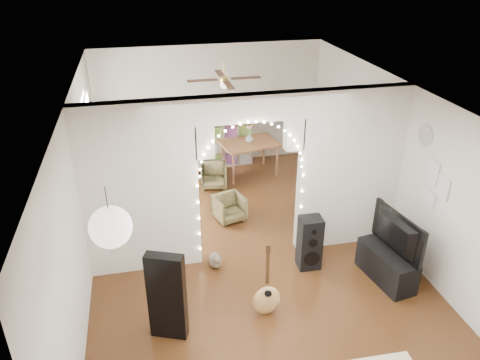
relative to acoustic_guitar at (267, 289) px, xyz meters
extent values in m
plane|color=black|center=(0.10, 1.46, -0.42)|extent=(7.50, 7.50, 0.00)
cube|color=white|center=(0.10, 1.46, 2.28)|extent=(5.00, 7.50, 0.02)
cube|color=silver|center=(0.10, 5.21, 0.93)|extent=(5.00, 0.02, 2.70)
cube|color=silver|center=(-2.40, 1.46, 0.93)|extent=(0.02, 7.50, 2.70)
cube|color=silver|center=(2.60, 1.46, 0.93)|extent=(0.02, 7.50, 2.70)
cube|color=silver|center=(-1.55, 1.46, 0.93)|extent=(1.70, 0.20, 2.70)
cube|color=silver|center=(1.75, 1.46, 0.93)|extent=(1.70, 0.20, 2.70)
cube|color=silver|center=(0.10, 1.46, 2.08)|extent=(1.60, 0.20, 0.40)
cube|color=white|center=(-2.37, 3.26, 1.08)|extent=(0.04, 1.20, 1.40)
cylinder|color=white|center=(2.58, 0.86, 1.68)|extent=(0.03, 0.31, 0.31)
sphere|color=white|center=(-1.80, -0.94, 1.83)|extent=(0.40, 0.40, 0.40)
cube|color=black|center=(-1.33, -0.09, 0.20)|extent=(0.50, 0.33, 1.25)
ellipsoid|color=tan|center=(0.00, 0.00, -0.02)|extent=(0.41, 0.24, 0.47)
cube|color=black|center=(0.00, 0.00, 0.37)|extent=(0.05, 0.04, 0.53)
cube|color=black|center=(0.00, 0.00, 0.67)|extent=(0.06, 0.04, 0.12)
ellipsoid|color=brown|center=(-0.51, 1.21, -0.31)|extent=(0.23, 0.33, 0.22)
sphere|color=brown|center=(-0.50, 1.08, -0.20)|extent=(0.14, 0.14, 0.13)
cone|color=brown|center=(-0.53, 1.08, -0.14)|extent=(0.04, 0.04, 0.05)
cone|color=brown|center=(-0.46, 1.08, -0.14)|extent=(0.04, 0.04, 0.05)
cylinder|color=brown|center=(-0.52, 1.38, -0.39)|extent=(0.05, 0.21, 0.07)
cube|color=black|center=(0.93, 0.90, 0.02)|extent=(0.35, 0.30, 0.88)
cylinder|color=black|center=(0.93, 0.75, -0.18)|extent=(0.25, 0.03, 0.25)
cylinder|color=black|center=(0.93, 0.75, 0.11)|extent=(0.14, 0.02, 0.14)
cylinder|color=black|center=(0.93, 0.75, 0.31)|extent=(0.08, 0.02, 0.08)
cube|color=black|center=(1.96, 0.34, -0.17)|extent=(0.56, 1.05, 0.50)
imported|color=black|center=(1.96, 0.34, 0.39)|extent=(0.32, 1.08, 0.62)
cube|color=beige|center=(0.32, 4.96, 0.26)|extent=(1.35, 0.43, 1.37)
cube|color=brown|center=(0.80, 4.36, 0.31)|extent=(1.34, 1.03, 0.05)
cylinder|color=brown|center=(0.36, 3.94, -0.07)|extent=(0.05, 0.05, 0.70)
cylinder|color=brown|center=(1.37, 4.15, -0.07)|extent=(0.05, 0.05, 0.70)
cylinder|color=brown|center=(0.22, 4.56, -0.07)|extent=(0.05, 0.05, 0.70)
cylinder|color=brown|center=(1.24, 4.78, -0.07)|extent=(0.05, 0.05, 0.70)
imported|color=silver|center=(0.80, 4.36, 0.43)|extent=(0.22, 0.22, 0.19)
imported|color=brown|center=(-0.07, 3.93, -0.17)|extent=(0.61, 0.62, 0.50)
imported|color=brown|center=(-0.01, 2.56, -0.18)|extent=(0.64, 0.65, 0.48)
camera|label=1|loc=(-1.42, -4.75, 4.15)|focal=35.00mm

